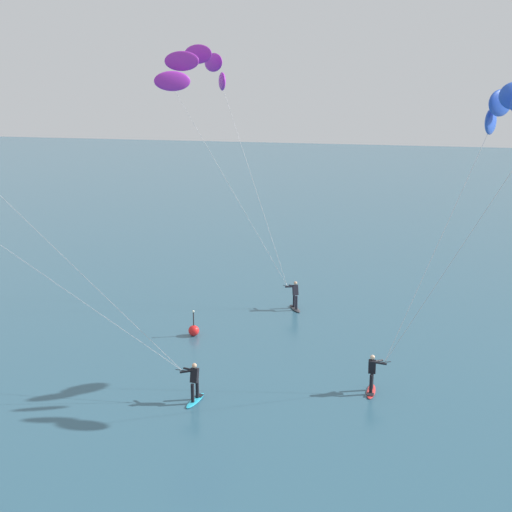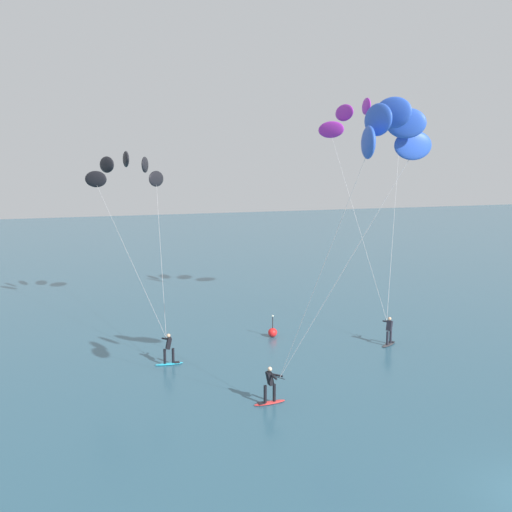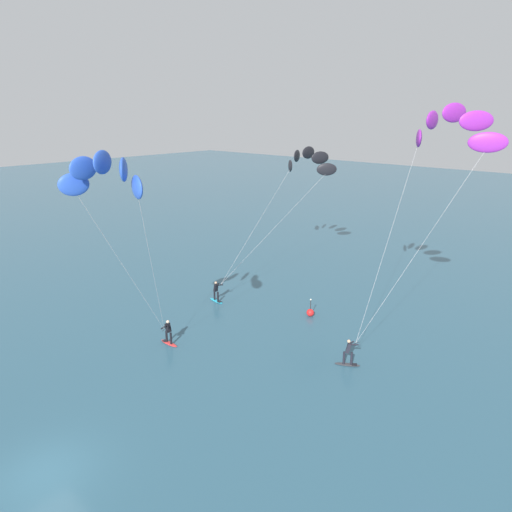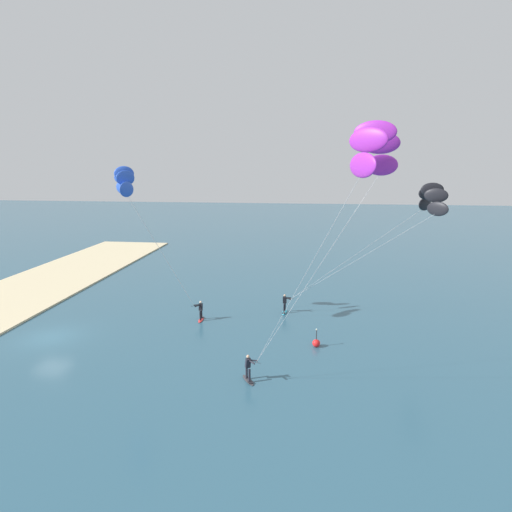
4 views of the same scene
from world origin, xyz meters
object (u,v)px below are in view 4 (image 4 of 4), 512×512
at_px(kitesurfer_far_out, 425,203).
at_px(marker_buoy, 316,343).
at_px(kitesurfer_nearshore, 129,188).
at_px(kitesurfer_mid_water, 369,159).

relative_size(kitesurfer_far_out, marker_buoy, 9.31).
relative_size(kitesurfer_nearshore, marker_buoy, 9.23).
relative_size(kitesurfer_nearshore, kitesurfer_far_out, 0.99).
distance_m(kitesurfer_mid_water, kitesurfer_far_out, 16.40).
distance_m(kitesurfer_mid_water, marker_buoy, 15.09).
relative_size(kitesurfer_nearshore, kitesurfer_mid_water, 0.86).
height_order(kitesurfer_far_out, marker_buoy, kitesurfer_far_out).
xyz_separation_m(kitesurfer_nearshore, kitesurfer_far_out, (-5.08, 22.75, -1.28)).
distance_m(kitesurfer_nearshore, marker_buoy, 17.99).
bearing_deg(kitesurfer_mid_water, kitesurfer_far_out, 156.52).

